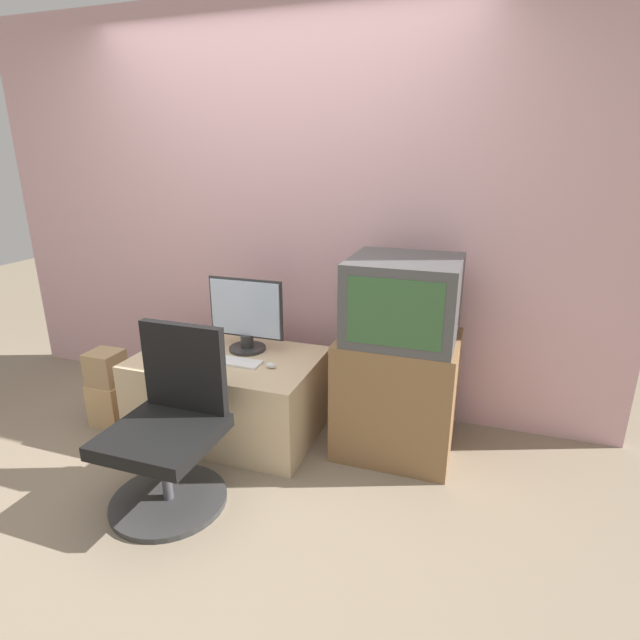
% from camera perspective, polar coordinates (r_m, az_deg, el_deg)
% --- Properties ---
extents(ground_plane, '(12.00, 12.00, 0.00)m').
position_cam_1_polar(ground_plane, '(2.76, -15.17, -19.78)').
color(ground_plane, '#7F705B').
extents(wall_back, '(4.40, 0.05, 2.60)m').
position_cam_1_polar(wall_back, '(3.37, -4.36, 11.91)').
color(wall_back, '#CC9EA3').
rests_on(wall_back, ground_plane).
extents(desk, '(1.11, 0.72, 0.51)m').
position_cam_1_polar(desk, '(3.21, -10.28, -8.28)').
color(desk, '#CCB289').
rests_on(desk, ground_plane).
extents(side_stand, '(0.66, 0.57, 0.70)m').
position_cam_1_polar(side_stand, '(2.97, 8.75, -8.32)').
color(side_stand, olive).
rests_on(side_stand, ground_plane).
extents(main_monitor, '(0.49, 0.23, 0.46)m').
position_cam_1_polar(main_monitor, '(3.11, -8.45, 0.47)').
color(main_monitor, '#2D2D2D').
rests_on(main_monitor, desk).
extents(keyboard, '(0.29, 0.12, 0.01)m').
position_cam_1_polar(keyboard, '(3.00, -9.46, -4.78)').
color(keyboard, white).
rests_on(keyboard, desk).
extents(mouse, '(0.06, 0.04, 0.03)m').
position_cam_1_polar(mouse, '(2.90, -5.68, -5.19)').
color(mouse, silver).
rests_on(mouse, desk).
extents(crt_tv, '(0.59, 0.56, 0.45)m').
position_cam_1_polar(crt_tv, '(2.76, 9.53, 2.37)').
color(crt_tv, '#474747').
rests_on(crt_tv, side_stand).
extents(office_chair, '(0.58, 0.58, 0.88)m').
position_cam_1_polar(office_chair, '(2.64, -16.79, -12.41)').
color(office_chair, '#333333').
rests_on(office_chair, ground_plane).
extents(cardboard_box_lower, '(0.21, 0.20, 0.28)m').
position_cam_1_polar(cardboard_box_lower, '(3.56, -22.82, -8.70)').
color(cardboard_box_lower, tan).
rests_on(cardboard_box_lower, ground_plane).
extents(cardboard_box_upper, '(0.20, 0.19, 0.21)m').
position_cam_1_polar(cardboard_box_upper, '(3.46, -23.32, -5.01)').
color(cardboard_box_upper, '#A3845B').
rests_on(cardboard_box_upper, cardboard_box_lower).
extents(book, '(0.21, 0.16, 0.02)m').
position_cam_1_polar(book, '(3.35, -22.94, -13.06)').
color(book, maroon).
rests_on(book, ground_plane).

